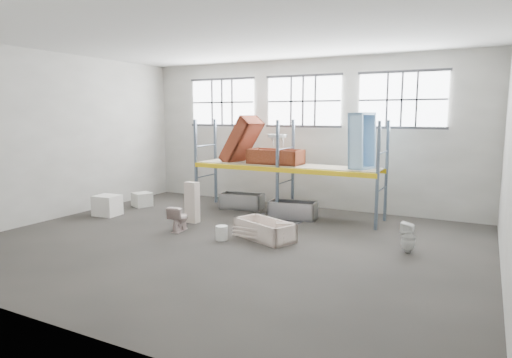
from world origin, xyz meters
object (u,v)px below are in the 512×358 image
Objects in this scene: toilet_white at (408,237)px; carton_near at (107,205)px; steel_tub_right at (293,210)px; steel_tub_left at (242,201)px; rust_tub_flat at (276,157)px; bucket at (222,233)px; blue_tub_upright at (362,141)px; bathtub_beige at (265,230)px; cistern_tall at (192,202)px; toilet_beige at (179,218)px.

toilet_white is 0.97× the size of carton_near.
steel_tub_right is 5.85m from carton_near.
steel_tub_left is (-5.75, 2.39, -0.10)m from toilet_white.
steel_tub_left is at bearing 176.88° from rust_tub_flat.
bucket is at bearing -73.12° from toilet_white.
blue_tub_upright is at bearing 0.68° from rust_tub_flat.
bathtub_beige is at bearing 32.43° from bucket.
toilet_white is at bearing 31.01° from bathtub_beige.
bathtub_beige is 2.76m from cistern_tall.
blue_tub_upright reaches higher than toilet_beige.
steel_tub_left is 3.78m from bucket.
rust_tub_flat is at bearing -121.31° from toilet_beige.
steel_tub_left is 3.96× the size of bucket.
steel_tub_right is at bearing -13.20° from steel_tub_left.
blue_tub_upright is at bearing 81.83° from bathtub_beige.
toilet_beige is at bearing -91.95° from steel_tub_left.
toilet_beige reaches higher than carton_near.
bathtub_beige is at bearing -69.87° from rust_tub_flat.
rust_tub_flat reaches higher than steel_tub_right.
blue_tub_upright is (-1.74, 2.35, 2.04)m from toilet_white.
bathtub_beige is 1.11m from bucket.
carton_near is at bearing -158.65° from bathtub_beige.
toilet_beige reaches higher than steel_tub_left.
blue_tub_upright is at bearing 20.96° from carton_near.
cistern_tall reaches higher than steel_tub_left.
bathtub_beige is at bearing -78.76° from toilet_white.
rust_tub_flat is 5.54m from carton_near.
bucket is at bearing -125.34° from bathtub_beige.
rust_tub_flat is 4.79× the size of bucket.
bathtub_beige is at bearing -84.22° from steel_tub_right.
carton_near is at bearing -156.36° from steel_tub_right.
blue_tub_upright is at bearing 52.95° from bucket.
toilet_white is (6.11, -0.04, -0.24)m from cistern_tall.
toilet_beige is 5.94m from toilet_white.
bucket is (-2.62, -3.47, -2.22)m from blue_tub_upright.
toilet_white is 4.14m from steel_tub_right.
rust_tub_flat reaches higher than bucket.
cistern_tall is at bearing -152.12° from blue_tub_upright.
rust_tub_flat reaches higher than toilet_beige.
rust_tub_flat is at bearing 31.19° from carton_near.
steel_tub_right is at bearing 40.27° from cistern_tall.
bathtub_beige is 1.34× the size of cistern_tall.
steel_tub_right is 0.87× the size of blue_tub_upright.
blue_tub_upright is at bearing -141.00° from toilet_white.
steel_tub_right is (-0.25, 2.43, 0.02)m from bathtub_beige.
steel_tub_left is 4.34m from carton_near.
toilet_beige is at bearing -72.77° from cistern_tall.
steel_tub_right is 3.97× the size of bucket.
toilet_white is (3.43, 0.53, 0.12)m from bathtub_beige.
blue_tub_upright is 8.09m from carton_near.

